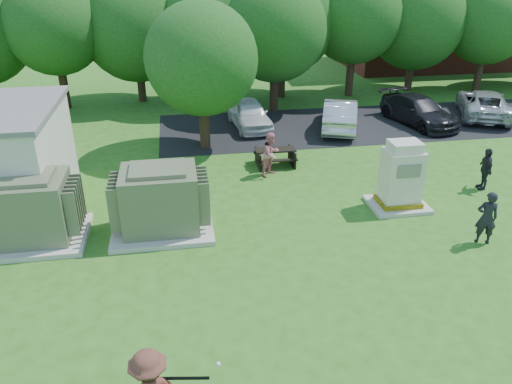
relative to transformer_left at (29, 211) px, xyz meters
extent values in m
plane|color=#2D6619|center=(6.50, -4.50, -0.97)|extent=(120.00, 120.00, 0.00)
cube|color=maroon|center=(24.50, 22.50, 3.03)|extent=(15.00, 8.00, 8.00)
cube|color=#232326|center=(13.50, 9.00, -0.96)|extent=(20.00, 6.00, 0.01)
cube|color=beige|center=(0.00, 0.00, -0.89)|extent=(3.00, 2.40, 0.15)
cube|color=#646C4D|center=(0.00, 0.00, 0.08)|extent=(2.20, 1.80, 1.80)
cube|color=#646C4D|center=(0.00, 0.00, 1.04)|extent=(1.60, 1.30, 0.12)
cube|color=#646C4D|center=(1.27, 0.00, 0.11)|extent=(0.32, 1.50, 1.35)
cube|color=beige|center=(3.70, 0.00, -0.89)|extent=(3.00, 2.40, 0.15)
cube|color=#636A4A|center=(3.70, 0.00, 0.08)|extent=(2.20, 1.80, 1.80)
cube|color=#636A4A|center=(3.70, 0.00, 1.04)|extent=(1.60, 1.30, 0.12)
cube|color=#636A4A|center=(2.43, 0.00, 0.11)|extent=(0.32, 1.50, 1.35)
cube|color=#636A4A|center=(4.97, 0.00, 0.11)|extent=(0.32, 1.50, 1.35)
cube|color=beige|center=(11.41, 0.32, -0.91)|extent=(1.88, 1.53, 0.13)
cube|color=yellow|center=(11.41, 0.32, -0.77)|extent=(1.32, 1.07, 0.15)
cube|color=beige|center=(11.41, 0.32, 0.16)|extent=(1.19, 0.94, 1.70)
cube|color=beige|center=(11.41, 0.32, 1.17)|extent=(0.98, 0.77, 0.30)
cube|color=gray|center=(11.41, -0.18, 0.50)|extent=(0.77, 0.03, 0.43)
cube|color=black|center=(8.09, 4.50, -0.32)|extent=(1.58, 0.61, 0.05)
cube|color=black|center=(8.09, 4.98, -0.58)|extent=(1.58, 0.22, 0.04)
cube|color=black|center=(8.09, 4.02, -0.58)|extent=(1.58, 0.22, 0.04)
cube|color=black|center=(7.40, 4.50, -0.64)|extent=(0.07, 1.19, 0.65)
cube|color=black|center=(8.77, 4.50, -0.64)|extent=(0.07, 1.19, 0.65)
imported|color=black|center=(12.90, -2.24, -0.16)|extent=(0.69, 0.56, 1.63)
imported|color=#D97381|center=(7.75, 3.60, -0.14)|extent=(1.03, 1.01, 1.67)
imported|color=#24252A|center=(14.98, 1.17, -0.21)|extent=(0.54, 0.95, 1.52)
imported|color=silver|center=(7.79, 9.40, -0.30)|extent=(1.99, 4.07, 1.34)
imported|color=silver|center=(12.02, 8.50, -0.25)|extent=(2.84, 4.61, 1.44)
imported|color=black|center=(16.06, 8.61, -0.30)|extent=(2.88, 4.91, 1.33)
imported|color=#BCBCC1|center=(19.87, 9.17, -0.29)|extent=(4.07, 5.42, 1.37)
cylinder|color=black|center=(4.18, -7.20, 0.21)|extent=(0.85, 0.18, 0.06)
sphere|color=white|center=(4.77, -7.07, 0.29)|extent=(0.09, 0.09, 0.09)
cylinder|color=#47301E|center=(-1.50, 14.30, 0.43)|extent=(0.44, 0.44, 2.80)
sphere|color=#235B1C|center=(-1.50, 14.30, 3.33)|extent=(5.00, 5.00, 5.00)
cylinder|color=#47301E|center=(2.50, 15.10, 0.18)|extent=(0.44, 0.44, 2.30)
sphere|color=#235B1C|center=(2.50, 15.10, 3.07)|extent=(5.80, 5.80, 5.80)
cylinder|color=#47301E|center=(6.50, 14.20, 0.38)|extent=(0.44, 0.44, 2.70)
sphere|color=#235B1C|center=(6.50, 14.20, 3.35)|extent=(5.40, 5.40, 5.40)
cylinder|color=#47301E|center=(10.50, 14.80, 0.28)|extent=(0.44, 0.44, 2.50)
sphere|color=#235B1C|center=(10.50, 14.80, 3.33)|extent=(6.00, 6.00, 6.00)
cylinder|color=#47301E|center=(14.50, 14.40, 0.48)|extent=(0.44, 0.44, 2.90)
sphere|color=#235B1C|center=(14.50, 14.40, 3.49)|extent=(5.20, 5.20, 5.20)
cylinder|color=#47301E|center=(18.50, 15.00, 0.23)|extent=(0.44, 0.44, 2.40)
sphere|color=#235B1C|center=(18.50, 15.00, 3.11)|extent=(5.60, 5.60, 5.60)
cylinder|color=#47301E|center=(22.50, 14.10, 0.33)|extent=(0.44, 0.44, 2.60)
sphere|color=#235B1C|center=(22.50, 14.10, 3.07)|extent=(4.80, 4.80, 4.80)
cylinder|color=#47301E|center=(5.50, 7.00, 0.23)|extent=(0.44, 0.44, 2.40)
sphere|color=#235B1C|center=(5.50, 7.00, 2.81)|extent=(4.60, 4.60, 4.60)
cylinder|color=#47301E|center=(9.50, 12.00, 0.33)|extent=(0.44, 0.44, 2.60)
sphere|color=#235B1C|center=(9.50, 12.00, 3.19)|extent=(5.20, 5.20, 5.20)
camera|label=1|loc=(4.37, -13.51, 6.67)|focal=35.00mm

